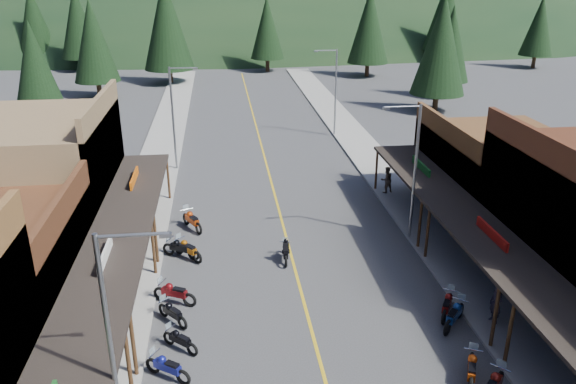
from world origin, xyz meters
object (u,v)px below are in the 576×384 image
object	(u,v)px
pine_8	(34,61)
pedestrian_east_a	(496,303)
pine_5	(446,12)
pine_1	(78,22)
pine_7	(34,19)
pine_11	(441,45)
pedestrian_east_b	(386,180)
pine_10	(93,41)
streetlight_3	(334,89)
pine_6	(539,26)
bike_west_6	(167,366)
bike_west_10	(187,248)
bike_west_12	(192,220)
streetlight_0	(115,341)
bike_east_8	(447,304)
rider_on_bike	(286,251)
shop_west_3	(43,179)
streetlight_2	(413,167)
bike_east_6	(472,368)
bike_west_8	(172,312)
bike_west_9	(174,292)
bike_west_7	(180,339)
pine_3	(267,28)
bike_east_7	(454,314)
pine_9	(451,44)
shop_east_3	(497,175)
pine_2	(167,23)
streetlight_1	(175,114)
pine_4	(369,25)

from	to	relation	value
pine_8	pedestrian_east_a	xyz separation A→B (m)	(30.07, -40.63, -4.88)
pine_5	pine_1	bearing A→B (deg)	-178.03
pine_7	pine_11	xyz separation A→B (m)	(52.00, -38.00, -0.05)
pedestrian_east_b	pine_10	bearing A→B (deg)	-70.83
streetlight_3	pine_8	xyz separation A→B (m)	(-28.95, 10.00, 1.52)
pine_6	bike_west_6	world-z (taller)	pine_6
bike_west_10	bike_west_12	distance (m)	3.71
streetlight_0	bike_east_8	bearing A→B (deg)	25.52
rider_on_bike	shop_west_3	bearing A→B (deg)	163.99
bike_west_6	pedestrian_east_b	world-z (taller)	pedestrian_east_b
streetlight_2	bike_west_6	bearing A→B (deg)	-141.04
shop_west_3	bike_east_6	bearing A→B (deg)	-38.45
streetlight_0	shop_west_3	bearing A→B (deg)	111.55
pine_11	bike_west_10	size ratio (longest dim) A/B	5.62
bike_west_8	bike_west_9	distance (m)	1.56
pine_6	bike_west_6	distance (m)	84.59
pine_11	rider_on_bike	size ratio (longest dim) A/B	6.39
bike_west_7	bike_east_6	distance (m)	11.59
pine_7	pine_5	bearing A→B (deg)	-3.47
pine_3	bike_west_7	size ratio (longest dim) A/B	5.92
bike_east_7	rider_on_bike	distance (m)	9.53
pine_9	bike_east_7	world-z (taller)	pine_9
shop_east_3	shop_west_3	bearing A→B (deg)	-180.00
bike_east_8	bike_west_10	bearing A→B (deg)	-178.10
pine_1	pine_8	world-z (taller)	pine_1
streetlight_3	pine_1	bearing A→B (deg)	127.73
pine_1	pedestrian_east_b	bearing A→B (deg)	-60.02
pine_6	bike_west_12	bearing A→B (deg)	-134.12
streetlight_3	pine_7	distance (m)	60.34
bike_east_8	pedestrian_east_b	xyz separation A→B (m)	(1.43, 14.69, 0.49)
bike_east_6	pedestrian_east_a	bearing A→B (deg)	78.27
bike_east_7	pedestrian_east_a	bearing A→B (deg)	39.62
pine_2	shop_west_3	bearing A→B (deg)	-94.63
shop_west_3	pedestrian_east_a	xyz separation A→B (m)	(21.86, -11.93, -2.43)
pine_5	rider_on_bike	xyz separation A→B (m)	(-34.38, -65.72, -7.41)
pine_9	bike_west_12	world-z (taller)	pine_9
bike_east_7	rider_on_bike	world-z (taller)	rider_on_bike
streetlight_1	shop_west_3	bearing A→B (deg)	-122.56
streetlight_1	bike_west_6	distance (m)	24.79
pine_11	rider_on_bike	distance (m)	38.28
pine_1	pine_7	world-z (taller)	same
shop_east_3	pine_4	xyz separation A→B (m)	(4.25, 48.70, 4.70)
pine_6	bike_west_10	world-z (taller)	pine_6
streetlight_2	pine_5	bearing A→B (deg)	67.09
pine_3	pine_9	xyz separation A→B (m)	(20.00, -21.00, -0.10)
bike_west_7	bike_east_8	size ratio (longest dim) A/B	0.89
pine_9	pine_10	distance (m)	42.30
pine_7	pine_6	bearing A→B (deg)	-8.75
streetlight_2	pine_5	xyz separation A→B (m)	(27.05, 64.00, 3.53)
streetlight_1	pine_2	bearing A→B (deg)	94.84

